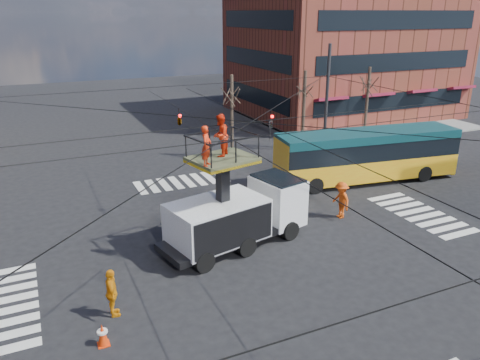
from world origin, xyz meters
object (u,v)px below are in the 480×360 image
worker_ground (112,293)px  flagger (341,200)px  traffic_cone (103,335)px  utility_truck (238,203)px  city_bus (367,154)px

worker_ground → flagger: size_ratio=0.93×
worker_ground → traffic_cone: bearing=159.7°
utility_truck → city_bus: utility_truck is taller
utility_truck → city_bus: size_ratio=0.62×
traffic_cone → worker_ground: bearing=67.6°
worker_ground → utility_truck: bearing=-61.0°
city_bus → traffic_cone: bearing=-145.0°
utility_truck → flagger: bearing=-8.7°
utility_truck → city_bus: (10.88, 4.49, -0.29)m
traffic_cone → utility_truck: bearing=34.1°
worker_ground → flagger: 12.78m
utility_truck → worker_ground: 7.07m
city_bus → worker_ground: bearing=-148.1°
city_bus → worker_ground: (-17.10, -7.66, -0.82)m
city_bus → traffic_cone: size_ratio=15.20×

